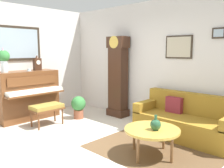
% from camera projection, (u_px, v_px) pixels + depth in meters
% --- Properties ---
extents(ground_plane, '(6.40, 6.00, 0.10)m').
position_uv_depth(ground_plane, '(68.00, 152.00, 4.05)').
color(ground_plane, beige).
extents(wall_left, '(0.13, 4.90, 2.80)m').
position_uv_depth(wall_left, '(2.00, 62.00, 5.63)').
color(wall_left, silver).
rests_on(wall_left, ground_plane).
extents(wall_back, '(5.30, 0.13, 2.80)m').
position_uv_depth(wall_back, '(151.00, 62.00, 5.55)').
color(wall_back, silver).
rests_on(wall_back, ground_plane).
extents(area_rug, '(2.10, 1.50, 0.01)m').
position_uv_depth(area_rug, '(153.00, 150.00, 3.98)').
color(area_rug, brown).
rests_on(area_rug, ground_plane).
extents(piano, '(0.87, 1.44, 1.19)m').
position_uv_depth(piano, '(28.00, 95.00, 5.78)').
color(piano, brown).
rests_on(piano, ground_plane).
extents(piano_bench, '(0.42, 0.70, 0.48)m').
position_uv_depth(piano_bench, '(47.00, 108.00, 5.27)').
color(piano_bench, brown).
rests_on(piano_bench, ground_plane).
extents(grandfather_clock, '(0.52, 0.34, 2.03)m').
position_uv_depth(grandfather_clock, '(118.00, 79.00, 5.99)').
color(grandfather_clock, '#3D2316').
rests_on(grandfather_clock, ground_plane).
extents(couch, '(1.90, 0.80, 0.84)m').
position_uv_depth(couch, '(185.00, 121.00, 4.58)').
color(couch, olive).
rests_on(couch, ground_plane).
extents(coffee_table, '(0.88, 0.88, 0.45)m').
position_uv_depth(coffee_table, '(152.00, 130.00, 3.74)').
color(coffee_table, gold).
rests_on(coffee_table, ground_plane).
extents(mantel_clock, '(0.13, 0.18, 0.38)m').
position_uv_depth(mantel_clock, '(37.00, 63.00, 5.88)').
color(mantel_clock, '#3D2316').
rests_on(mantel_clock, piano).
extents(flower_vase, '(0.26, 0.26, 0.58)m').
position_uv_depth(flower_vase, '(4.00, 58.00, 5.28)').
color(flower_vase, silver).
rests_on(flower_vase, piano).
extents(teacup, '(0.12, 0.12, 0.06)m').
position_uv_depth(teacup, '(29.00, 70.00, 5.68)').
color(teacup, '#ADC6D6').
rests_on(teacup, piano).
extents(green_jug, '(0.17, 0.17, 0.24)m').
position_uv_depth(green_jug, '(156.00, 125.00, 3.65)').
color(green_jug, '#234C33').
rests_on(green_jug, coffee_table).
extents(potted_plant, '(0.36, 0.36, 0.56)m').
position_uv_depth(potted_plant, '(78.00, 106.00, 5.83)').
color(potted_plant, '#935138').
rests_on(potted_plant, ground_plane).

